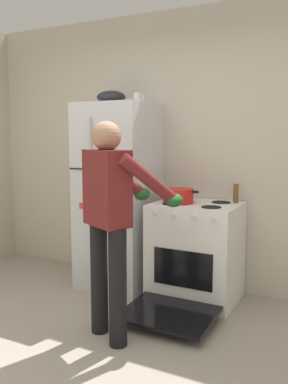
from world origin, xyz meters
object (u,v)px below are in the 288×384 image
Objects in this scene: mixing_bowl at (111,97)px; refrigerator at (119,196)px; stove_range at (195,253)px; pepper_mill at (236,193)px; person_cook at (112,211)px; coffee_mug at (138,98)px; red_pot at (178,195)px.

refrigerator is at bearing -0.22° from mixing_bowl.
stove_range is 7.39× the size of pepper_mill.
person_cook is (0.53, -0.98, 0.06)m from refrigerator.
coffee_mug is 0.68× the size of pepper_mill.
refrigerator reaches higher than red_pot.
mixing_bowl is (-0.73, 0.05, 0.91)m from red_pot.
coffee_mug is at bearing 108.52° from person_cook.
red_pot is 1.17m from mixing_bowl.
person_cook is at bearing -106.58° from stove_range.
stove_range is 10.81× the size of coffee_mug.
refrigerator is 1.13× the size of person_cook.
coffee_mug is at bearing 168.02° from red_pot.
red_pot reaches higher than stove_range.
stove_range is 4.35× the size of mixing_bowl.
refrigerator reaches higher than person_cook.
coffee_mug is 0.40× the size of mixing_bowl.
pepper_mill reaches higher than red_pot.
person_cook is 1.46m from mixing_bowl.
red_pot is at bearing -11.98° from coffee_mug.
mixing_bowl is (-0.08, 0.00, 0.96)m from refrigerator.
pepper_mill is at bearing 28.52° from red_pot.
refrigerator is 6.47× the size of mixing_bowl.
stove_range is at bearing -1.14° from mixing_bowl.
coffee_mug is (-0.47, 0.10, 0.89)m from red_pot.
refrigerator is 11.00× the size of pepper_mill.
mixing_bowl is at bearing 179.78° from refrigerator.
pepper_mill is (0.59, 1.18, 0.02)m from person_cook.
person_cook reaches higher than pepper_mill.
pepper_mill is at bearing 10.20° from refrigerator.
refrigerator is at bearing 178.77° from stove_range.
red_pot is (0.13, 0.93, -0.00)m from person_cook.
person_cook is 1.32m from pepper_mill.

